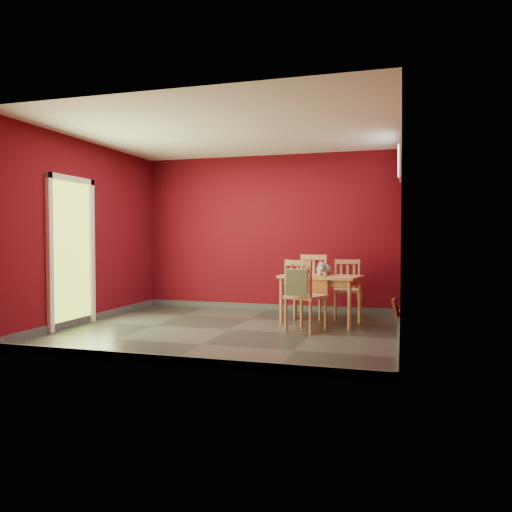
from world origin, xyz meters
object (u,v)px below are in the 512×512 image
(chair_far_right, at_px, (347,288))
(picture_frame, at_px, (396,310))
(tote_bag, at_px, (297,282))
(dining_table, at_px, (321,281))
(cat, at_px, (324,267))
(chair_near, at_px, (304,295))
(chair_far_left, at_px, (311,285))

(chair_far_right, distance_m, picture_frame, 0.81)
(tote_bag, bearing_deg, dining_table, 78.66)
(cat, bearing_deg, tote_bag, -99.54)
(chair_near, height_order, tote_bag, chair_near)
(tote_bag, distance_m, cat, 0.99)
(dining_table, distance_m, chair_far_left, 0.59)
(tote_bag, bearing_deg, picture_frame, 47.64)
(chair_far_left, height_order, chair_near, chair_far_left)
(chair_near, xyz_separation_m, cat, (0.16, 0.74, 0.33))
(chair_far_left, bearing_deg, chair_near, -84.66)
(chair_far_right, height_order, chair_near, chair_near)
(chair_far_left, relative_size, chair_near, 1.03)
(dining_table, xyz_separation_m, chair_far_right, (0.32, 0.63, -0.15))
(chair_far_right, bearing_deg, tote_bag, -108.28)
(chair_far_right, relative_size, cat, 2.01)
(chair_far_left, xyz_separation_m, picture_frame, (1.29, -0.05, -0.33))
(chair_far_left, xyz_separation_m, chair_near, (0.11, -1.19, -0.01))
(dining_table, distance_m, picture_frame, 1.25)
(dining_table, relative_size, picture_frame, 3.50)
(cat, bearing_deg, picture_frame, 24.45)
(chair_near, bearing_deg, tote_bag, -104.13)
(chair_far_right, xyz_separation_m, picture_frame, (0.74, -0.15, -0.30))
(dining_table, height_order, picture_frame, dining_table)
(tote_bag, xyz_separation_m, cat, (0.21, 0.95, 0.14))
(chair_far_right, distance_m, chair_near, 1.37)
(dining_table, xyz_separation_m, picture_frame, (1.06, 0.48, -0.45))
(tote_bag, relative_size, cat, 0.89)
(dining_table, distance_m, chair_near, 0.68)
(chair_near, distance_m, tote_bag, 0.29)
(chair_far_left, height_order, chair_far_right, chair_far_left)
(tote_bag, xyz_separation_m, picture_frame, (1.24, 1.36, -0.51))
(dining_table, xyz_separation_m, cat, (0.04, 0.08, 0.20))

